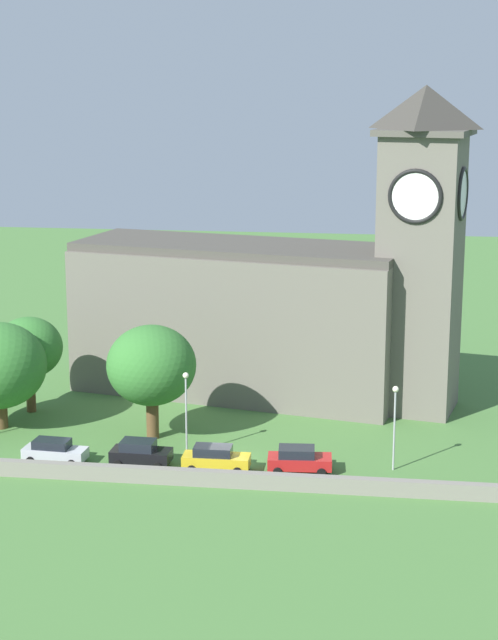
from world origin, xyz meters
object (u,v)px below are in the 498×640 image
Objects in this scene: car_yellow at (215,458)px; car_red at (299,459)px; car_silver at (54,451)px; car_black at (140,453)px; streetlamp_west_mid at (186,399)px; streetlamp_central at (395,413)px; church at (276,304)px; tree_riverside_west at (151,366)px; tree_by_tower at (29,348)px.

car_red is (5.85, 0.66, -0.02)m from car_yellow.
car_silver is 6.30m from car_black.
streetlamp_west_mid reaches higher than car_silver.
car_yellow is 1.03× the size of car_red.
streetlamp_west_mid is (2.85, 2.62, 3.33)m from car_black.
car_black is at bearing -174.91° from streetlamp_central.
car_silver is at bearing -178.17° from car_red.
car_yellow is (-2.11, -19.00, -7.14)m from church.
streetlamp_central is at bearing -58.79° from church.
streetlamp_central is 18.96m from tree_riverside_west.
church reaches higher than car_red.
car_black is at bearing -85.52° from tree_riverside_west.
tree_by_tower is at bearing -158.66° from church.
streetlamp_west_mid is at bearing -106.54° from church.
car_yellow is 21.32m from tree_by_tower.
church reaches higher than tree_riverside_west.
tree_by_tower reaches higher than streetlamp_west_mid.
streetlamp_west_mid is (-8.50, 2.31, 3.35)m from car_red.
car_silver is at bearing -126.34° from church.
tree_riverside_west is at bearing 46.49° from car_silver.
car_black is 5.10m from streetlamp_west_mid.
car_black is at bearing -178.44° from car_red.
car_silver is 1.08× the size of car_black.
streetlamp_west_mid is 17.07m from tree_by_tower.
church is at bearing 57.67° from tree_riverside_west.
streetlamp_central is (17.94, 1.60, 3.26)m from car_black.
streetlamp_central is at bearing -3.86° from streetlamp_west_mid.
streetlamp_central is at bearing -17.45° from tree_by_tower.
car_yellow is 13.01m from streetlamp_central.
church is 7.23× the size of car_yellow.
streetlamp_central is 31.38m from tree_by_tower.
car_silver is at bearing 179.55° from car_yellow.
car_red is at bearing 6.41° from car_yellow.
car_black is 0.69× the size of streetlamp_west_mid.
tree_riverside_west reaches higher than tree_by_tower.
car_silver is at bearing -175.62° from streetlamp_central.
tree_riverside_west is at bearing 94.48° from car_black.
church reaches higher than streetlamp_central.
streetlamp_central is at bearing 4.38° from car_silver.
car_red is 13.94m from tree_riverside_west.
car_silver is 17.66m from car_red.
streetlamp_west_mid reaches higher than car_yellow.
tree_by_tower is at bearing 150.49° from streetlamp_west_mid.
church is at bearing 121.21° from streetlamp_central.
streetlamp_central reaches higher than car_yellow.
church is at bearing 67.80° from car_black.
streetlamp_west_mid reaches higher than car_black.
car_red is (3.74, -18.34, -7.16)m from church.
car_black is (-7.61, -18.65, -7.13)m from church.
car_red is at bearing -24.64° from tree_by_tower.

